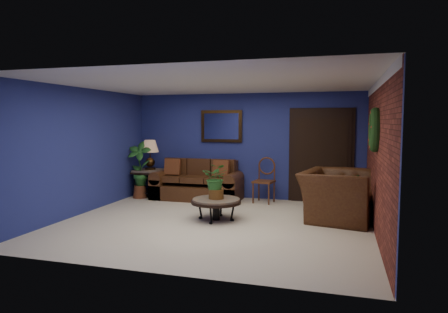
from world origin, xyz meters
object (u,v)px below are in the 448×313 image
(table_lamp, at_px, (150,151))
(side_chair, at_px, (265,177))
(end_table, at_px, (150,176))
(coffee_table, at_px, (216,202))
(armchair, at_px, (338,195))
(sofa, at_px, (198,186))

(table_lamp, distance_m, side_chair, 2.89)
(table_lamp, height_order, side_chair, table_lamp)
(end_table, bearing_deg, table_lamp, -26.57)
(coffee_table, relative_size, side_chair, 0.91)
(end_table, relative_size, table_lamp, 1.03)
(armchair, bearing_deg, end_table, 86.88)
(sofa, height_order, side_chair, side_chair)
(coffee_table, relative_size, end_table, 1.29)
(sofa, distance_m, coffee_table, 2.13)
(side_chair, bearing_deg, coffee_table, -97.51)
(coffee_table, distance_m, table_lamp, 3.01)
(sofa, height_order, end_table, sofa)
(side_chair, bearing_deg, end_table, -169.40)
(end_table, relative_size, side_chair, 0.71)
(end_table, height_order, table_lamp, table_lamp)
(end_table, height_order, side_chair, side_chair)
(armchair, bearing_deg, side_chair, 63.98)
(end_table, xyz_separation_m, armchair, (4.45, -1.17, -0.05))
(coffee_table, distance_m, end_table, 2.92)
(sofa, height_order, coffee_table, sofa)
(coffee_table, height_order, side_chair, side_chair)
(end_table, xyz_separation_m, side_chair, (2.83, 0.07, 0.07))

